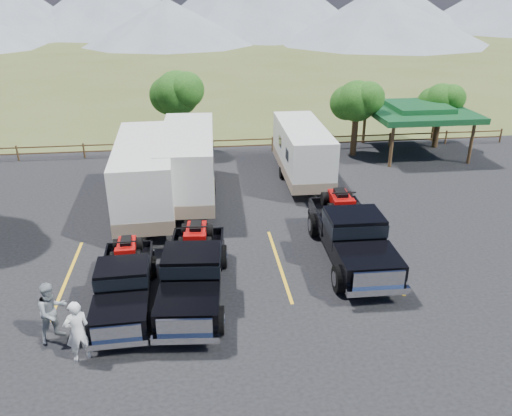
{
  "coord_description": "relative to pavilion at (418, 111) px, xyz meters",
  "views": [
    {
      "loc": [
        -1.0,
        -12.69,
        9.97
      ],
      "look_at": [
        1.34,
        5.94,
        1.6
      ],
      "focal_mm": 35.0,
      "sensor_mm": 36.0,
      "label": 1
    }
  ],
  "objects": [
    {
      "name": "ground",
      "position": [
        -13.0,
        -17.0,
        -2.79
      ],
      "size": [
        320.0,
        320.0,
        0.0
      ],
      "primitive_type": "plane",
      "color": "#475022",
      "rests_on": "ground"
    },
    {
      "name": "asphalt_lot",
      "position": [
        -13.0,
        -14.0,
        -2.77
      ],
      "size": [
        44.0,
        34.0,
        0.04
      ],
      "primitive_type": "cube",
      "color": "black",
      "rests_on": "ground"
    },
    {
      "name": "stall_lines",
      "position": [
        -13.0,
        -13.0,
        -2.74
      ],
      "size": [
        12.12,
        5.5,
        0.01
      ],
      "color": "gold",
      "rests_on": "asphalt_lot"
    },
    {
      "name": "tree_ne_a",
      "position": [
        -4.03,
        0.01,
        0.69
      ],
      "size": [
        3.11,
        2.92,
        4.76
      ],
      "color": "black",
      "rests_on": "ground"
    },
    {
      "name": "tree_ne_b",
      "position": [
        1.98,
        1.01,
        0.34
      ],
      "size": [
        2.77,
        2.59,
        4.27
      ],
      "color": "black",
      "rests_on": "ground"
    },
    {
      "name": "tree_north",
      "position": [
        -15.03,
        2.02,
        1.05
      ],
      "size": [
        3.46,
        3.24,
        5.25
      ],
      "color": "black",
      "rests_on": "ground"
    },
    {
      "name": "rail_fence",
      "position": [
        -11.0,
        1.5,
        -2.18
      ],
      "size": [
        36.12,
        0.12,
        1.0
      ],
      "color": "brown",
      "rests_on": "ground"
    },
    {
      "name": "pavilion",
      "position": [
        0.0,
        0.0,
        0.0
      ],
      "size": [
        6.2,
        6.2,
        3.22
      ],
      "color": "brown",
      "rests_on": "ground"
    },
    {
      "name": "rig_left",
      "position": [
        -16.61,
        -14.99,
        -1.87
      ],
      "size": [
        2.06,
        5.53,
        1.83
      ],
      "rotation": [
        0.0,
        0.0,
        0.03
      ],
      "color": "black",
      "rests_on": "asphalt_lot"
    },
    {
      "name": "rig_center",
      "position": [
        -14.3,
        -14.75,
        -1.75
      ],
      "size": [
        2.64,
        6.39,
        2.08
      ],
      "rotation": [
        0.0,
        0.0,
        -0.09
      ],
      "color": "black",
      "rests_on": "asphalt_lot"
    },
    {
      "name": "rig_right",
      "position": [
        -8.13,
        -12.84,
        -1.66
      ],
      "size": [
        2.53,
        6.84,
        2.27
      ],
      "rotation": [
        0.0,
        0.0,
        -0.02
      ],
      "color": "black",
      "rests_on": "asphalt_lot"
    },
    {
      "name": "trailer_left",
      "position": [
        -16.42,
        -7.25,
        -0.97
      ],
      "size": [
        2.81,
        9.8,
        3.4
      ],
      "rotation": [
        0.0,
        0.0,
        0.03
      ],
      "color": "white",
      "rests_on": "asphalt_lot"
    },
    {
      "name": "trailer_center",
      "position": [
        -14.43,
        -5.76,
        -0.95
      ],
      "size": [
        2.88,
        9.9,
        3.44
      ],
      "rotation": [
        0.0,
        0.0,
        -0.04
      ],
      "color": "white",
      "rests_on": "asphalt_lot"
    },
    {
      "name": "trailer_right",
      "position": [
        -8.22,
        -3.95,
        -1.15
      ],
      "size": [
        2.43,
        8.77,
        3.05
      ],
      "rotation": [
        0.0,
        0.0,
        -0.02
      ],
      "color": "white",
      "rests_on": "asphalt_lot"
    },
    {
      "name": "person_a",
      "position": [
        -17.6,
        -17.66,
        -1.76
      ],
      "size": [
        0.85,
        0.74,
        1.97
      ],
      "primitive_type": "imported",
      "rotation": [
        0.0,
        0.0,
        3.59
      ],
      "color": "white",
      "rests_on": "asphalt_lot"
    },
    {
      "name": "person_b",
      "position": [
        -18.55,
        -16.59,
        -1.77
      ],
      "size": [
        1.2,
        1.18,
        1.95
      ],
      "primitive_type": "imported",
      "rotation": [
        0.0,
        0.0,
        0.73
      ],
      "color": "gray",
      "rests_on": "asphalt_lot"
    }
  ]
}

